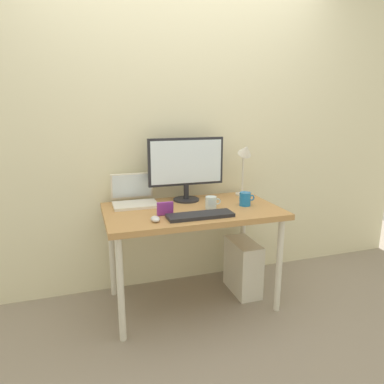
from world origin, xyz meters
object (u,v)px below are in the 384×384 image
mouse (155,219)px  monitor (186,165)px  desk (192,218)px  coffee_mug (245,199)px  glass_cup (211,203)px  photo_frame (165,209)px  desk_lamp (245,158)px  laptop (134,197)px  keyboard (200,215)px  computer_tower (243,267)px

mouse → monitor: bearing=52.3°
desk → coffee_mug: (0.39, -0.05, 0.12)m
glass_cup → photo_frame: 0.35m
desk_lamp → laptop: bearing=178.7°
keyboard → coffee_mug: 0.44m
glass_cup → photo_frame: size_ratio=1.04×
computer_tower → desk: bearing=-175.9°
mouse → photo_frame: photo_frame is taller
monitor → computer_tower: bearing=-24.9°
monitor → photo_frame: size_ratio=5.32×
laptop → desk_lamp: 0.93m
desk → coffee_mug: coffee_mug is taller
glass_cup → coffee_mug: bearing=0.5°
desk → glass_cup: (0.13, -0.05, 0.11)m
mouse → computer_tower: bearing=18.2°
desk_lamp → mouse: (-0.83, -0.44, -0.29)m
keyboard → mouse: 0.30m
keyboard → glass_cup: bearing=49.8°
desk → laptop: (-0.38, 0.24, 0.13)m
coffee_mug → monitor: bearing=143.9°
monitor → photo_frame: monitor is taller
desk → desk_lamp: bearing=23.3°
laptop → keyboard: bearing=-51.4°
desk_lamp → coffee_mug: bearing=-114.1°
mouse → glass_cup: size_ratio=0.79×
desk_lamp → keyboard: bearing=-140.4°
desk → glass_cup: bearing=-21.6°
glass_cup → desk_lamp: bearing=35.0°
coffee_mug → photo_frame: 0.62m
monitor → glass_cup: monitor is taller
keyboard → desk: bearing=86.9°
desk → coffee_mug: 0.41m
desk_lamp → mouse: size_ratio=4.87×
keyboard → computer_tower: 0.74m
mouse → glass_cup: 0.47m
glass_cup → photo_frame: photo_frame is taller
desk → keyboard: keyboard is taller
monitor → laptop: 0.46m
photo_frame → glass_cup: bearing=9.3°
monitor → coffee_mug: monitor is taller
mouse → glass_cup: glass_cup is taller
desk_lamp → glass_cup: desk_lamp is taller
desk → computer_tower: bearing=4.1°
coffee_mug → computer_tower: size_ratio=0.28×
desk → mouse: size_ratio=13.67×
keyboard → computer_tower: (0.45, 0.25, -0.54)m
desk_lamp → glass_cup: size_ratio=3.83×
monitor → desk_lamp: 0.49m
desk → monitor: bearing=83.5°
desk → computer_tower: (0.44, 0.03, -0.46)m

